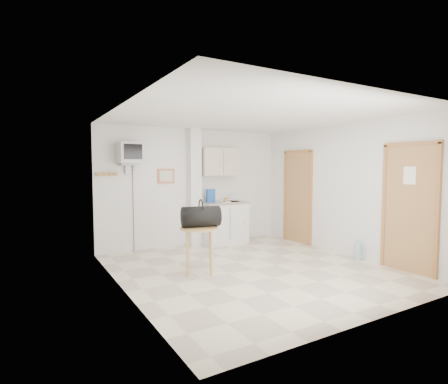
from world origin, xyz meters
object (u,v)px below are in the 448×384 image
crt_television (130,154)px  duffel_bag (201,216)px  water_bottle (358,251)px  round_table (199,234)px

crt_television → duffel_bag: size_ratio=3.30×
water_bottle → duffel_bag: bearing=164.3°
round_table → water_bottle: round_table is taller
duffel_bag → water_bottle: duffel_bag is taller
crt_television → round_table: size_ratio=2.93×
round_table → duffel_bag: size_ratio=1.12×
crt_television → water_bottle: size_ratio=5.84×
crt_television → duffel_bag: 2.10m
crt_television → water_bottle: 4.60m
round_table → water_bottle: 2.97m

